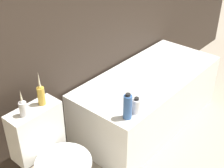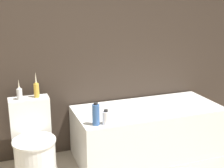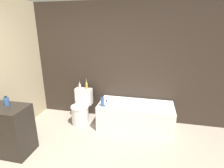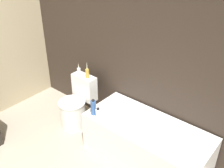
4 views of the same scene
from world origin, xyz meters
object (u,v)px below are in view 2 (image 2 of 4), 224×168
at_px(shampoo_bottle_tall, 96,114).
at_px(shampoo_bottle_short, 106,118).
at_px(vase_gold, 19,93).
at_px(toilet, 34,148).
at_px(vase_silver, 36,89).
at_px(bathtub, 147,131).

relative_size(shampoo_bottle_tall, shampoo_bottle_short, 1.54).
bearing_deg(vase_gold, toilet, -65.70).
bearing_deg(vase_silver, vase_gold, -175.21).
bearing_deg(bathtub, vase_silver, 173.28).
bearing_deg(toilet, bathtub, 2.67).
relative_size(vase_silver, shampoo_bottle_tall, 1.16).
relative_size(bathtub, vase_silver, 6.15).
bearing_deg(toilet, shampoo_bottle_short, -17.69).
relative_size(vase_gold, vase_silver, 0.77).
distance_m(toilet, vase_silver, 0.55).
bearing_deg(toilet, vase_silver, 67.23).
bearing_deg(toilet, vase_gold, 114.30).
height_order(bathtub, vase_gold, vase_gold).
height_order(vase_gold, shampoo_bottle_short, vase_gold).
bearing_deg(vase_silver, toilet, -112.77).
bearing_deg(vase_silver, shampoo_bottle_tall, -38.93).
relative_size(bathtub, vase_gold, 7.96).
relative_size(vase_gold, shampoo_bottle_short, 1.39).
bearing_deg(bathtub, shampoo_bottle_short, -155.09).
xyz_separation_m(toilet, shampoo_bottle_short, (0.64, -0.21, 0.29)).
height_order(toilet, shampoo_bottle_tall, shampoo_bottle_tall).
bearing_deg(vase_gold, bathtub, -5.31).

